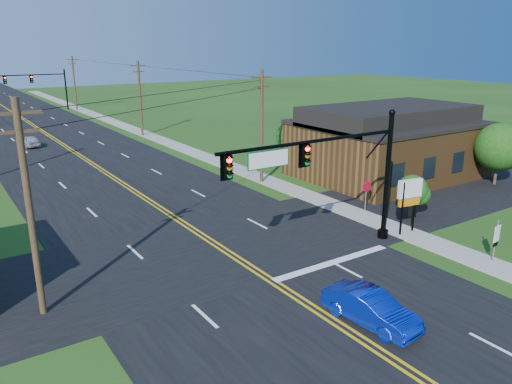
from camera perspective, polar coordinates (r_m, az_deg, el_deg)
ground at (r=19.54m, az=14.07°, el=-17.80°), size 260.00×260.00×0.00m
road_main at (r=62.66m, az=-21.90°, el=5.39°), size 16.00×220.00×0.04m
road_cross at (r=27.86m, az=-4.45°, el=-6.41°), size 70.00×10.00×0.04m
sidewalk at (r=56.47m, az=-9.19°, el=5.28°), size 2.00×160.00×0.08m
signal_mast_main at (r=25.67m, az=8.26°, el=2.59°), size 11.30×0.60×7.48m
signal_mast_far at (r=92.23m, az=-23.63°, el=11.27°), size 10.98×0.60×7.48m
brick_building at (r=43.97m, az=14.74°, el=4.84°), size 14.20×11.20×4.70m
utility_pole_left_a at (r=21.56m, az=-24.49°, el=-1.56°), size 1.80×0.28×9.00m
utility_pole_right_a at (r=39.81m, az=0.64°, el=7.67°), size 1.80×0.28×9.00m
utility_pole_right_b at (r=62.84m, az=-13.10°, el=10.52°), size 1.80×0.28×9.00m
utility_pole_right_c at (r=91.41m, az=-20.05°, el=11.72°), size 1.80×0.28×9.00m
tree_right_front at (r=43.84m, az=26.06°, el=4.65°), size 3.80×3.80×5.00m
tree_right_back at (r=46.96m, az=4.15°, el=6.37°), size 3.00×3.00×4.10m
shrub_corner at (r=33.56m, az=17.43°, el=0.18°), size 2.00×2.00×2.86m
blue_car at (r=21.01m, az=12.98°, el=-12.91°), size 1.88×4.27×1.36m
distant_car at (r=60.29m, az=-24.45°, el=5.28°), size 1.83×3.75×1.23m
route_sign at (r=28.39m, az=25.76°, el=-4.73°), size 0.58×0.12×2.34m
stop_sign at (r=34.07m, az=12.52°, el=0.27°), size 0.77×0.09×2.15m
pylon_sign at (r=30.44m, az=17.14°, el=-0.27°), size 1.64×0.48×3.35m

